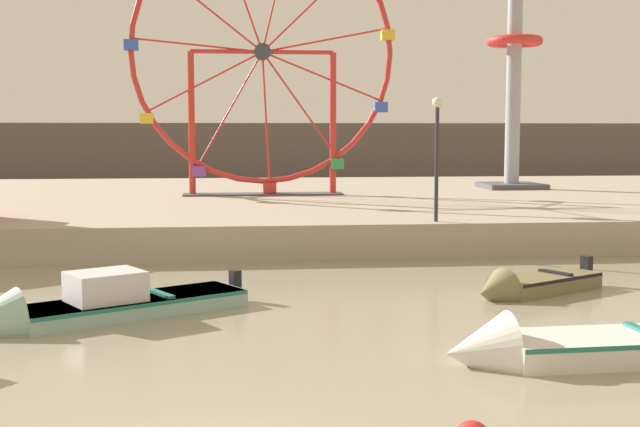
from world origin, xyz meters
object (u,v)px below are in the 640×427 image
object	(u,v)px
ferris_wheel_red_frame	(262,57)
promenade_lamp_near	(437,140)
drop_tower_steel_tower	(514,64)
motorboat_white_red_stripe	(563,348)
motorboat_seafoam	(77,309)
motorboat_olive_wood	(528,285)

from	to	relation	value
ferris_wheel_red_frame	promenade_lamp_near	distance (m)	12.55
ferris_wheel_red_frame	drop_tower_steel_tower	distance (m)	12.45
motorboat_white_red_stripe	promenade_lamp_near	bearing A→B (deg)	-96.10
motorboat_seafoam	drop_tower_steel_tower	size ratio (longest dim) A/B	0.44
motorboat_olive_wood	promenade_lamp_near	distance (m)	6.97
motorboat_olive_wood	motorboat_white_red_stripe	bearing A→B (deg)	45.89
motorboat_olive_wood	promenade_lamp_near	xyz separation A→B (m)	(-0.69, 6.09, 3.32)
motorboat_white_red_stripe	promenade_lamp_near	xyz separation A→B (m)	(0.74, 11.67, 3.31)
motorboat_seafoam	motorboat_olive_wood	bearing A→B (deg)	159.44
motorboat_olive_wood	ferris_wheel_red_frame	distance (m)	19.24
promenade_lamp_near	motorboat_seafoam	bearing A→B (deg)	-139.70
drop_tower_steel_tower	promenade_lamp_near	xyz separation A→B (m)	(-7.24, -14.19, -3.45)
drop_tower_steel_tower	promenade_lamp_near	world-z (taller)	drop_tower_steel_tower
motorboat_olive_wood	drop_tower_steel_tower	size ratio (longest dim) A/B	0.28
motorboat_olive_wood	drop_tower_steel_tower	world-z (taller)	drop_tower_steel_tower
motorboat_seafoam	ferris_wheel_red_frame	xyz separation A→B (m)	(4.46, 18.95, 6.66)
motorboat_seafoam	promenade_lamp_near	world-z (taller)	promenade_lamp_near
drop_tower_steel_tower	promenade_lamp_near	bearing A→B (deg)	-117.03
motorboat_seafoam	motorboat_olive_wood	xyz separation A→B (m)	(9.97, 1.78, -0.05)
motorboat_seafoam	motorboat_white_red_stripe	world-z (taller)	motorboat_seafoam
drop_tower_steel_tower	motorboat_olive_wood	bearing A→B (deg)	-107.89
motorboat_olive_wood	drop_tower_steel_tower	bearing A→B (deg)	-137.57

